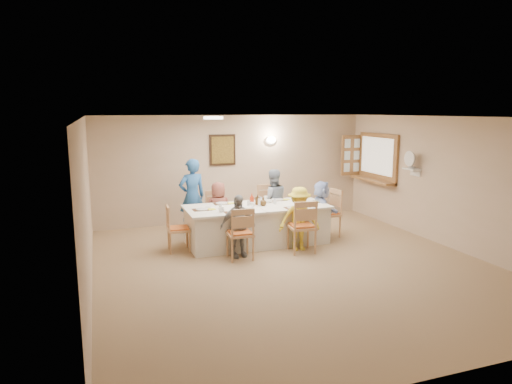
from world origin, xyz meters
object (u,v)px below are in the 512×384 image
object	(u,v)px
caregiver	(192,196)
condiment_ketchup	(252,200)
diner_back_right	(273,201)
chair_left_end	(179,228)
diner_front_right	(299,219)
chair_back_right	(271,208)
chair_right_end	(327,213)
diner_right_end	(321,209)
diner_front_left	(238,226)
chair_front_left	(240,233)
chair_front_right	(302,226)
serving_hatch	(378,158)
desk_fan	(411,162)
dining_table	(257,225)
chair_back_left	(217,214)
diner_back_left	(219,210)

from	to	relation	value
caregiver	condiment_ketchup	bearing A→B (deg)	120.37
diner_back_right	condiment_ketchup	world-z (taller)	diner_back_right
chair_left_end	diner_front_right	bearing A→B (deg)	-104.78
chair_back_right	condiment_ketchup	bearing A→B (deg)	-138.24
diner_front_right	caregiver	world-z (taller)	caregiver
chair_right_end	diner_back_right	distance (m)	1.18
chair_left_end	chair_right_end	bearing A→B (deg)	-87.23
diner_front_right	diner_right_end	xyz separation A→B (m)	(0.82, 0.68, -0.01)
chair_right_end	diner_front_left	bearing A→B (deg)	-77.25
chair_front_left	diner_right_end	world-z (taller)	diner_right_end
chair_back_right	chair_front_right	xyz separation A→B (m)	(0.00, -1.60, -0.00)
serving_hatch	diner_front_right	distance (m)	3.32
chair_front_right	diner_front_left	bearing A→B (deg)	0.34
diner_back_right	chair_right_end	bearing A→B (deg)	152.56
chair_front_left	chair_front_right	world-z (taller)	chair_front_right
desk_fan	diner_front_left	world-z (taller)	desk_fan
serving_hatch	dining_table	size ratio (longest dim) A/B	0.54
desk_fan	dining_table	xyz separation A→B (m)	(-3.26, 0.42, -1.17)
chair_right_end	condiment_ketchup	distance (m)	1.68
diner_right_end	chair_front_right	bearing A→B (deg)	142.45
chair_back_left	serving_hatch	bearing A→B (deg)	3.72
chair_left_end	diner_back_right	xyz separation A→B (m)	(2.15, 0.68, 0.25)
chair_front_right	diner_front_left	xyz separation A→B (m)	(-1.20, 0.12, 0.07)
diner_back_left	diner_back_right	distance (m)	1.20
chair_back_right	dining_table	bearing A→B (deg)	-132.86
serving_hatch	diner_front_right	size ratio (longest dim) A/B	1.24
chair_left_end	desk_fan	bearing A→B (deg)	-92.23
diner_back_left	caregiver	bearing A→B (deg)	-49.38
serving_hatch	chair_right_end	bearing A→B (deg)	-152.91
chair_back_right	serving_hatch	bearing A→B (deg)	-3.31
dining_table	chair_back_right	distance (m)	1.01
diner_front_left	caregiver	bearing A→B (deg)	98.85
desk_fan	dining_table	world-z (taller)	desk_fan
dining_table	diner_back_right	xyz separation A→B (m)	(0.60, 0.68, 0.31)
dining_table	serving_hatch	bearing A→B (deg)	15.43
chair_right_end	caregiver	distance (m)	2.86
serving_hatch	chair_back_left	bearing A→B (deg)	-178.13
serving_hatch	diner_back_right	distance (m)	2.89
condiment_ketchup	diner_right_end	bearing A→B (deg)	-1.54
chair_back_left	dining_table	bearing A→B (deg)	-51.28
chair_right_end	condiment_ketchup	bearing A→B (deg)	-96.22
serving_hatch	caregiver	world-z (taller)	serving_hatch
chair_front_left	chair_right_end	size ratio (longest dim) A/B	0.95
diner_front_left	dining_table	bearing A→B (deg)	43.61
desk_fan	chair_front_right	distance (m)	2.88
chair_front_left	chair_front_right	bearing A→B (deg)	-177.18
diner_back_left	diner_front_right	distance (m)	1.81
dining_table	caregiver	size ratio (longest dim) A/B	1.74
diner_back_left	serving_hatch	bearing A→B (deg)	-179.53
caregiver	desk_fan	bearing A→B (deg)	149.46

